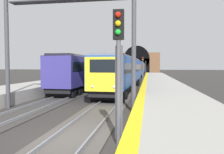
{
  "coord_description": "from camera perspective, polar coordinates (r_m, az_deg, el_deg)",
  "views": [
    {
      "loc": [
        -8.3,
        -2.89,
        2.88
      ],
      "look_at": [
        13.97,
        0.76,
        1.75
      ],
      "focal_mm": 35.97,
      "sensor_mm": 36.0,
      "label": 1
    }
  ],
  "objects": [
    {
      "name": "ground_plane",
      "position": [
        9.25,
        -9.75,
        -15.29
      ],
      "size": [
        320.0,
        320.0,
        0.0
      ],
      "primitive_type": "plane",
      "color": "#302D2B"
    },
    {
      "name": "track_main_line",
      "position": [
        9.24,
        -9.76,
        -15.04
      ],
      "size": [
        160.0,
        2.68,
        0.21
      ],
      "color": "#4C4742",
      "rests_on": "ground_plane"
    },
    {
      "name": "overhead_signal_gantry",
      "position": [
        15.12,
        -11.35,
        14.24
      ],
      "size": [
        0.7,
        8.84,
        7.84
      ],
      "color": "#3F3F47",
      "rests_on": "ground_plane"
    },
    {
      "name": "platform_right",
      "position": [
        8.77,
        19.3,
        -13.15
      ],
      "size": [
        112.0,
        4.43,
        0.96
      ],
      "primitive_type": "cube",
      "color": "#9E9B93",
      "rests_on": "ground_plane"
    },
    {
      "name": "railway_signal_far",
      "position": [
        81.26,
        8.57,
        2.79
      ],
      "size": [
        0.39,
        0.38,
        4.62
      ],
      "rotation": [
        0.0,
        0.0,
        3.14
      ],
      "color": "#38383D",
      "rests_on": "ground_plane"
    },
    {
      "name": "train_main_approaching",
      "position": [
        45.24,
        5.64,
        2.01
      ],
      "size": [
        59.29,
        3.42,
        3.85
      ],
      "rotation": [
        0.0,
        0.0,
        3.11
      ],
      "color": "#264C99",
      "rests_on": "ground_plane"
    },
    {
      "name": "tunnel_portal",
      "position": [
        98.49,
        6.29,
        3.68
      ],
      "size": [
        2.77,
        19.82,
        11.55
      ],
      "color": "brown",
      "rests_on": "ground_plane"
    },
    {
      "name": "railway_signal_near",
      "position": [
        7.99,
        1.67,
        3.41
      ],
      "size": [
        0.39,
        0.38,
        4.85
      ],
      "rotation": [
        0.0,
        0.0,
        3.14
      ],
      "color": "#4C4C54",
      "rests_on": "ground_plane"
    },
    {
      "name": "railway_signal_mid",
      "position": [
        40.7,
        7.82,
        2.53
      ],
      "size": [
        0.39,
        0.38,
        4.48
      ],
      "rotation": [
        0.0,
        0.0,
        3.14
      ],
      "color": "#4C4C54",
      "rests_on": "ground_plane"
    },
    {
      "name": "platform_right_edge_strip",
      "position": [
        8.53,
        6.05,
        -10.1
      ],
      "size": [
        112.0,
        0.5,
        0.01
      ],
      "primitive_type": "cube",
      "color": "yellow",
      "rests_on": "platform_right"
    },
    {
      "name": "train_adjacent_platform",
      "position": [
        37.97,
        -2.08,
        1.96
      ],
      "size": [
        38.92,
        3.05,
        4.85
      ],
      "rotation": [
        0.0,
        0.0,
        -0.02
      ],
      "color": "navy",
      "rests_on": "ground_plane"
    }
  ]
}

